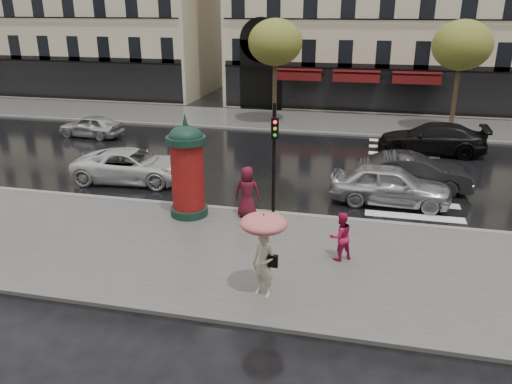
% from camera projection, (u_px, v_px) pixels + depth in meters
% --- Properties ---
extents(ground, '(160.00, 160.00, 0.00)m').
position_uv_depth(ground, '(229.00, 248.00, 16.09)').
color(ground, black).
rests_on(ground, ground).
extents(near_sidewalk, '(90.00, 7.00, 0.12)m').
position_uv_depth(near_sidewalk, '(225.00, 254.00, 15.61)').
color(near_sidewalk, '#474744').
rests_on(near_sidewalk, ground).
extents(far_sidewalk, '(90.00, 6.00, 0.12)m').
position_uv_depth(far_sidewalk, '(306.00, 121.00, 33.41)').
color(far_sidewalk, '#474744').
rests_on(far_sidewalk, ground).
extents(near_kerb, '(90.00, 0.25, 0.14)m').
position_uv_depth(near_kerb, '(251.00, 211.00, 18.80)').
color(near_kerb, slate).
rests_on(near_kerb, ground).
extents(far_kerb, '(90.00, 0.25, 0.14)m').
position_uv_depth(far_kerb, '(300.00, 132.00, 30.67)').
color(far_kerb, slate).
rests_on(far_kerb, ground).
extents(zebra_crossing, '(3.60, 11.75, 0.01)m').
position_uv_depth(zebra_crossing, '(406.00, 171.00, 23.59)').
color(zebra_crossing, silver).
rests_on(zebra_crossing, ground).
extents(tree_far_left, '(3.40, 3.40, 6.64)m').
position_uv_depth(tree_far_left, '(275.00, 43.00, 31.12)').
color(tree_far_left, '#38281C').
rests_on(tree_far_left, ground).
extents(tree_far_right, '(3.40, 3.40, 6.64)m').
position_uv_depth(tree_far_right, '(462.00, 46.00, 28.82)').
color(tree_far_right, '#38281C').
rests_on(tree_far_right, ground).
extents(woman_umbrella, '(1.23, 1.23, 2.37)m').
position_uv_depth(woman_umbrella, '(264.00, 242.00, 12.76)').
color(woman_umbrella, beige).
rests_on(woman_umbrella, near_sidewalk).
extents(woman_red, '(0.93, 0.89, 1.52)m').
position_uv_depth(woman_red, '(340.00, 236.00, 14.90)').
color(woman_red, '#B31648').
rests_on(woman_red, near_sidewalk).
extents(man_burgundy, '(0.93, 0.62, 1.89)m').
position_uv_depth(man_burgundy, '(247.00, 192.00, 17.90)').
color(man_burgundy, '#4D0F1D').
rests_on(man_burgundy, near_sidewalk).
extents(morris_column, '(1.40, 1.40, 3.78)m').
position_uv_depth(morris_column, '(187.00, 168.00, 17.76)').
color(morris_column, black).
rests_on(morris_column, near_sidewalk).
extents(traffic_light, '(0.30, 0.40, 4.12)m').
position_uv_depth(traffic_light, '(274.00, 149.00, 17.46)').
color(traffic_light, black).
rests_on(traffic_light, near_sidewalk).
extents(car_silver, '(4.70, 2.05, 1.58)m').
position_uv_depth(car_silver, '(390.00, 185.00, 19.46)').
color(car_silver, '#A7A7AB').
rests_on(car_silver, ground).
extents(car_darkgrey, '(4.82, 2.07, 1.54)m').
position_uv_depth(car_darkgrey, '(413.00, 173.00, 20.89)').
color(car_darkgrey, black).
rests_on(car_darkgrey, ground).
extents(car_white, '(5.28, 2.73, 1.42)m').
position_uv_depth(car_white, '(132.00, 166.00, 22.01)').
color(car_white, silver).
rests_on(car_white, ground).
extents(car_black, '(5.54, 2.41, 1.59)m').
position_uv_depth(car_black, '(432.00, 138.00, 26.22)').
color(car_black, black).
rests_on(car_black, ground).
extents(car_far_silver, '(4.01, 1.95, 1.32)m').
position_uv_depth(car_far_silver, '(91.00, 126.00, 29.49)').
color(car_far_silver, '#B0B1B5').
rests_on(car_far_silver, ground).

